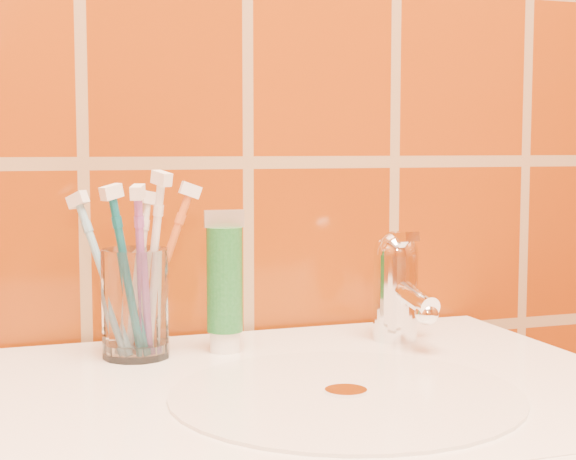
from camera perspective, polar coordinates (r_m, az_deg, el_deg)
name	(u,v)px	position (r m, az deg, el deg)	size (l,w,h in m)	color
glass_tumbler	(136,303)	(0.89, -9.82, -4.69)	(0.07, 0.07, 0.11)	white
toothpaste_tube	(225,286)	(0.90, -4.12, -3.62)	(0.04, 0.04, 0.15)	white
faucet	(397,282)	(0.96, 7.08, -3.39)	(0.05, 0.11, 0.12)	white
toothbrush_0	(139,273)	(0.90, -9.61, -2.79)	(0.05, 0.04, 0.17)	silver
toothbrush_1	(142,273)	(0.87, -9.44, -2.79)	(0.03, 0.05, 0.18)	#8B4799
toothbrush_2	(104,276)	(0.90, -11.81, -2.91)	(0.07, 0.07, 0.17)	#76B1D2
toothbrush_3	(163,270)	(0.90, -8.09, -2.55)	(0.08, 0.03, 0.18)	#CB5D23
toothbrush_4	(127,274)	(0.87, -10.36, -2.83)	(0.05, 0.04, 0.18)	#0C5566
toothbrush_5	(153,266)	(0.88, -8.75, -2.31)	(0.04, 0.05, 0.19)	silver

